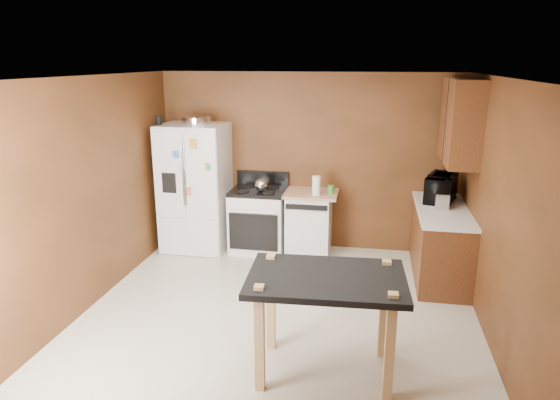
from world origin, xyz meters
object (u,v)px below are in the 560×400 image
(green_canister, at_px, (331,189))
(toaster, at_px, (441,200))
(gas_range, at_px, (259,219))
(island, at_px, (326,290))
(kettle, at_px, (261,185))
(dishwasher, at_px, (309,222))
(microwave, at_px, (441,189))
(paper_towel, at_px, (316,186))
(pen_cup, at_px, (159,120))
(refrigerator, at_px, (195,187))
(roasting_pan, at_px, (197,120))

(green_canister, xyz_separation_m, toaster, (1.40, -0.49, 0.06))
(gas_range, height_order, island, gas_range)
(kettle, relative_size, green_canister, 1.76)
(kettle, height_order, island, kettle)
(dishwasher, bearing_deg, toaster, -15.43)
(toaster, xyz_separation_m, microwave, (0.02, 0.29, 0.06))
(paper_towel, height_order, toaster, paper_towel)
(green_canister, relative_size, gas_range, 0.09)
(paper_towel, xyz_separation_m, island, (0.39, -2.63, -0.24))
(green_canister, bearing_deg, pen_cup, -173.89)
(paper_towel, height_order, refrigerator, refrigerator)
(paper_towel, relative_size, green_canister, 2.61)
(roasting_pan, height_order, kettle, roasting_pan)
(roasting_pan, distance_m, kettle, 1.26)
(green_canister, bearing_deg, refrigerator, -176.73)
(paper_towel, relative_size, refrigerator, 0.15)
(paper_towel, distance_m, island, 2.67)
(toaster, height_order, dishwasher, toaster)
(paper_towel, relative_size, island, 0.19)
(paper_towel, distance_m, dishwasher, 0.60)
(pen_cup, bearing_deg, paper_towel, 2.09)
(kettle, distance_m, dishwasher, 0.86)
(pen_cup, height_order, toaster, pen_cup)
(green_canister, height_order, dishwasher, green_canister)
(refrigerator, xyz_separation_m, dishwasher, (1.63, 0.08, -0.45))
(kettle, relative_size, paper_towel, 0.68)
(green_canister, distance_m, island, 2.82)
(gas_range, bearing_deg, roasting_pan, -179.98)
(microwave, bearing_deg, gas_range, 105.04)
(pen_cup, xyz_separation_m, refrigerator, (0.43, 0.14, -0.96))
(dishwasher, bearing_deg, island, -79.79)
(microwave, distance_m, gas_range, 2.51)
(refrigerator, bearing_deg, kettle, -2.33)
(roasting_pan, xyz_separation_m, refrigerator, (-0.05, -0.06, -0.95))
(kettle, bearing_deg, refrigerator, 177.67)
(roasting_pan, bearing_deg, microwave, -2.59)
(kettle, height_order, paper_towel, paper_towel)
(green_canister, distance_m, microwave, 1.44)
(microwave, height_order, gas_range, microwave)
(toaster, height_order, island, toaster)
(kettle, relative_size, toaster, 0.67)
(green_canister, bearing_deg, paper_towel, -136.49)
(microwave, bearing_deg, toaster, -166.26)
(roasting_pan, distance_m, pen_cup, 0.52)
(toaster, xyz_separation_m, dishwasher, (-1.69, 0.47, -0.54))
(microwave, bearing_deg, dishwasher, 102.77)
(pen_cup, xyz_separation_m, microwave, (3.77, 0.05, -0.80))
(toaster, bearing_deg, green_canister, 161.18)
(pen_cup, distance_m, microwave, 3.86)
(roasting_pan, xyz_separation_m, kettle, (0.92, -0.10, -0.86))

